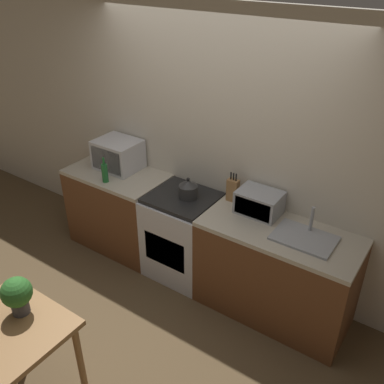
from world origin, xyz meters
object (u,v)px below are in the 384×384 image
(stove_range, at_px, (183,235))
(toaster_oven, at_px, (259,203))
(kettle, at_px, (188,189))
(dining_table, at_px, (12,338))
(microwave, at_px, (118,155))
(bottle, at_px, (105,173))

(stove_range, xyz_separation_m, toaster_oven, (0.72, 0.15, 0.56))
(kettle, bearing_deg, dining_table, -94.77)
(kettle, bearing_deg, microwave, 175.00)
(microwave, bearing_deg, stove_range, -6.38)
(stove_range, bearing_deg, bottle, -165.88)
(stove_range, xyz_separation_m, microwave, (-0.91, 0.10, 0.61))
(kettle, xyz_separation_m, bottle, (-0.86, -0.22, 0.01))
(toaster_oven, xyz_separation_m, dining_table, (-0.83, -2.00, -0.36))
(dining_table, bearing_deg, toaster_oven, 67.59)
(bottle, bearing_deg, microwave, 108.20)
(bottle, relative_size, dining_table, 0.34)
(stove_range, height_order, microwave, microwave)
(microwave, xyz_separation_m, bottle, (0.10, -0.30, -0.05))
(kettle, bearing_deg, bottle, -165.63)
(toaster_oven, height_order, dining_table, toaster_oven)
(kettle, xyz_separation_m, microwave, (-0.96, 0.08, 0.07))
(microwave, relative_size, dining_table, 0.58)
(bottle, height_order, toaster_oven, bottle)
(stove_range, relative_size, kettle, 4.35)
(bottle, xyz_separation_m, dining_table, (0.70, -1.65, -0.36))
(toaster_oven, bearing_deg, microwave, -178.33)
(dining_table, bearing_deg, stove_range, 86.82)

